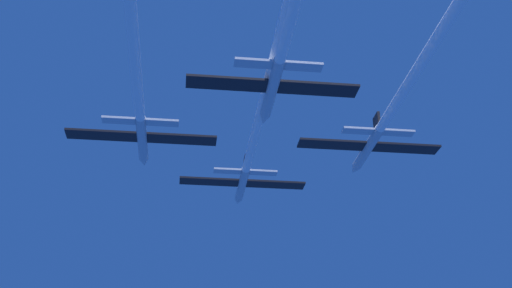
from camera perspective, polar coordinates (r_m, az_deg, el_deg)
name	(u,v)px	position (r m, az deg, el deg)	size (l,w,h in m)	color
jet_lead	(259,117)	(81.82, 0.29, 2.33)	(19.22, 71.31, 3.18)	#B2BAC6
jet_left_wing	(135,60)	(70.31, -10.42, 7.14)	(19.22, 63.89, 3.18)	#B2BAC6
jet_right_wing	(426,56)	(71.55, 14.48, 7.43)	(19.22, 72.47, 3.18)	#B2BAC6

